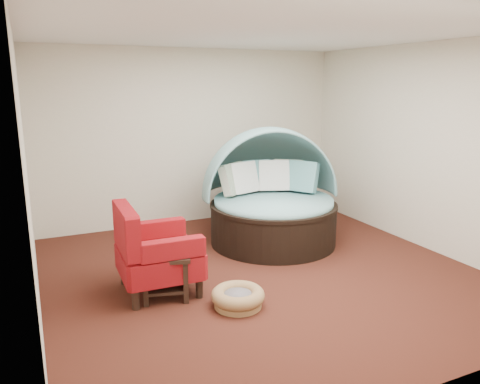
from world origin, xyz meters
name	(u,v)px	position (x,y,z in m)	size (l,w,h in m)	color
floor	(262,273)	(0.00, 0.00, 0.00)	(5.00, 5.00, 0.00)	#471E14
wall_back	(193,137)	(0.00, 2.50, 1.40)	(5.00, 5.00, 0.00)	beige
wall_front	(433,213)	(0.00, -2.50, 1.40)	(5.00, 5.00, 0.00)	beige
wall_left	(27,178)	(-2.50, 0.00, 1.40)	(5.00, 5.00, 0.00)	beige
wall_right	(425,147)	(2.50, 0.00, 1.40)	(5.00, 5.00, 0.00)	beige
ceiling	(265,32)	(0.00, 0.00, 2.80)	(5.00, 5.00, 0.00)	white
canopy_daybed	(271,189)	(0.67, 1.04, 0.77)	(2.19, 2.14, 1.66)	black
pet_basket	(238,297)	(-0.63, -0.67, 0.10)	(0.65, 0.65, 0.19)	olive
red_armchair	(153,252)	(-1.32, 0.04, 0.46)	(0.87, 0.88, 1.00)	black
side_table	(165,268)	(-1.25, -0.13, 0.32)	(0.63, 0.63, 0.50)	black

